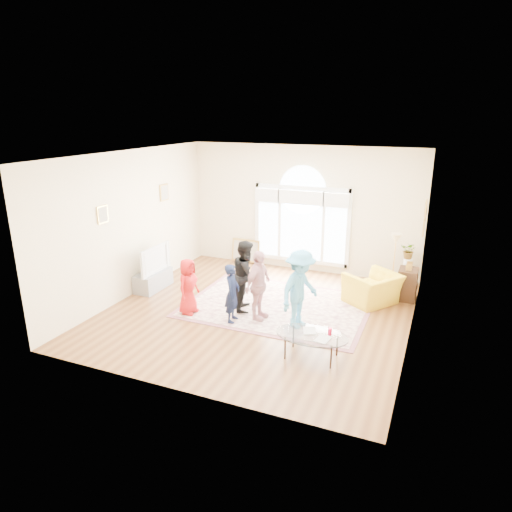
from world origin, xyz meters
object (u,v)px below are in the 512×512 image
at_px(tv_console, 153,280).
at_px(area_rug, 277,306).
at_px(coffee_table, 312,336).
at_px(armchair, 372,289).
at_px(television, 152,259).

bearing_deg(tv_console, area_rug, 3.30).
relative_size(area_rug, tv_console, 3.60).
relative_size(area_rug, coffee_table, 2.93).
xyz_separation_m(coffee_table, armchair, (0.57, 2.70, -0.07)).
bearing_deg(area_rug, television, -176.69).
bearing_deg(coffee_table, area_rug, 125.01).
bearing_deg(area_rug, coffee_table, -54.71).
bearing_deg(television, area_rug, 3.31).
distance_m(coffee_table, armchair, 2.76).
bearing_deg(coffee_table, armchair, 77.80).
relative_size(coffee_table, armchair, 1.19).
height_order(television, coffee_table, television).
distance_m(tv_console, coffee_table, 4.59).
distance_m(tv_console, armchair, 4.99).
distance_m(area_rug, coffee_table, 2.21).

